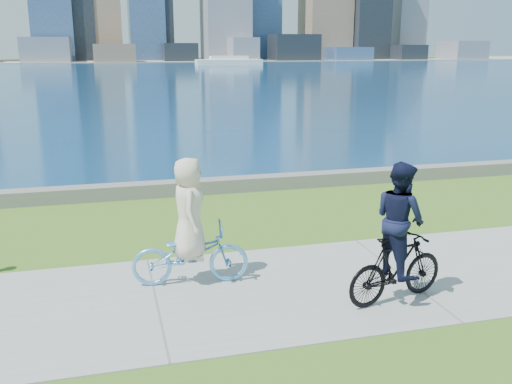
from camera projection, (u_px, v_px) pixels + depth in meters
ground at (156, 303)px, 8.44m from camera, size 320.00×320.00×0.00m
concrete_path at (156, 302)px, 8.43m from camera, size 80.00×3.50×0.02m
seawall at (133, 191)px, 14.19m from camera, size 90.00×0.50×0.35m
bay_water at (107, 73)px, 75.80m from camera, size 320.00×131.00×0.01m
far_shore at (104, 61)px, 130.06m from camera, size 320.00×30.00×0.12m
ferry_far at (229, 61)px, 103.79m from camera, size 11.98×3.42×1.63m
cyclist_woman at (190, 238)px, 8.92m from camera, size 0.83×1.90×2.03m
cyclist_man at (398, 244)px, 8.26m from camera, size 0.86×1.76×2.10m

